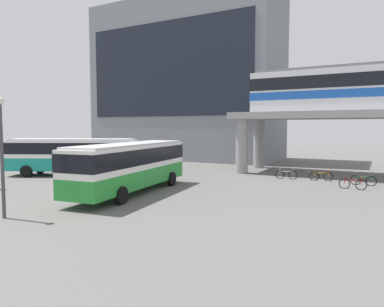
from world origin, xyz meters
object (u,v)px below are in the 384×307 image
at_px(bus_main, 131,162).
at_px(bicycle_orange, 321,176).
at_px(station_building, 186,82).
at_px(bicycle_red, 353,184).
at_px(bicycle_green, 363,180).
at_px(bus_secondary, 72,153).
at_px(bicycle_silver, 286,175).

xyz_separation_m(bus_main, bicycle_orange, (9.99, 11.31, -1.63)).
xyz_separation_m(station_building, bus_main, (9.54, -24.20, -8.30)).
bearing_deg(bicycle_orange, bicycle_red, -50.31).
bearing_deg(bicycle_red, bicycle_green, 75.46).
xyz_separation_m(bus_main, bus_secondary, (-9.62, 4.11, 0.00)).
distance_m(station_building, bicycle_red, 28.89).
height_order(bus_main, bicycle_red, bus_main).
relative_size(station_building, bicycle_green, 13.98).
distance_m(bicycle_red, bicycle_green, 2.21).
bearing_deg(bicycle_green, bicycle_silver, 175.07).
bearing_deg(bus_main, bicycle_green, 38.79).
relative_size(station_building, bus_main, 2.22).
distance_m(bus_secondary, bicycle_orange, 20.95).
xyz_separation_m(bicycle_green, bicycle_silver, (-5.69, 0.49, 0.00)).
height_order(station_building, bicycle_orange, station_building).
xyz_separation_m(station_building, bus_secondary, (-0.08, -20.09, -8.30)).
xyz_separation_m(bicycle_red, bicycle_silver, (-5.14, 2.63, 0.00)).
xyz_separation_m(bus_main, bicycle_silver, (7.33, 10.95, -1.63)).
bearing_deg(bicycle_green, station_building, 148.66).
distance_m(bicycle_green, bicycle_silver, 5.71).
relative_size(bus_main, bicycle_green, 6.29).
bearing_deg(bus_secondary, bus_main, -23.14).
bearing_deg(station_building, bicycle_silver, -38.15).
xyz_separation_m(station_building, bicycle_red, (22.00, -15.88, -9.93)).
height_order(bicycle_green, bicycle_silver, same).
xyz_separation_m(station_building, bicycle_green, (22.56, -13.74, -9.93)).
height_order(bus_main, bicycle_silver, bus_main).
bearing_deg(bicycle_silver, bus_secondary, -158.01).
bearing_deg(bicycle_green, bus_secondary, -164.33).
bearing_deg(bicycle_green, bicycle_red, -104.54).
distance_m(bus_secondary, bicycle_green, 23.57).
xyz_separation_m(bus_secondary, bicycle_orange, (19.60, 7.20, -1.63)).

